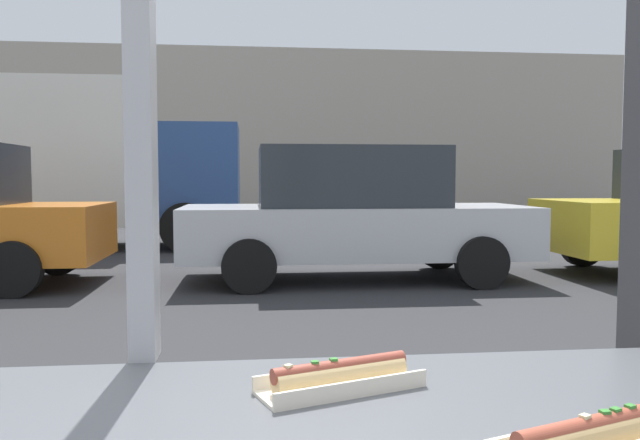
# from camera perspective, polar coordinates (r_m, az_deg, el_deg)

# --- Properties ---
(ground_plane) EXTENTS (60.00, 60.00, 0.00)m
(ground_plane) POSITION_cam_1_polar(r_m,az_deg,el_deg) (9.25, -7.51, -4.55)
(ground_plane) COLOR #2D2D30
(building_facade_far) EXTENTS (28.00, 1.20, 5.89)m
(building_facade_far) POSITION_cam_1_polar(r_m,az_deg,el_deg) (23.06, -6.84, 7.74)
(building_facade_far) COLOR #A89E8E
(building_facade_far) RESTS_ON ground
(hotdog_tray_near) EXTENTS (0.29, 0.18, 0.05)m
(hotdog_tray_near) POSITION_cam_1_polar(r_m,az_deg,el_deg) (1.06, 1.84, -13.84)
(hotdog_tray_near) COLOR beige
(hotdog_tray_near) RESTS_ON window_counter
(hotdog_tray_far) EXTENTS (0.25, 0.16, 0.05)m
(hotdog_tray_far) POSITION_cam_1_polar(r_m,az_deg,el_deg) (0.89, 22.54, -17.74)
(hotdog_tray_far) COLOR silver
(hotdog_tray_far) RESTS_ON window_counter
(parked_car_silver) EXTENTS (4.49, 1.94, 1.74)m
(parked_car_silver) POSITION_cam_1_polar(r_m,az_deg,el_deg) (8.32, 3.04, 0.58)
(parked_car_silver) COLOR #BCBCC1
(parked_car_silver) RESTS_ON ground
(box_truck) EXTENTS (6.72, 2.44, 3.14)m
(box_truck) POSITION_cam_1_polar(r_m,az_deg,el_deg) (13.17, -23.02, 5.01)
(box_truck) COLOR silver
(box_truck) RESTS_ON ground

